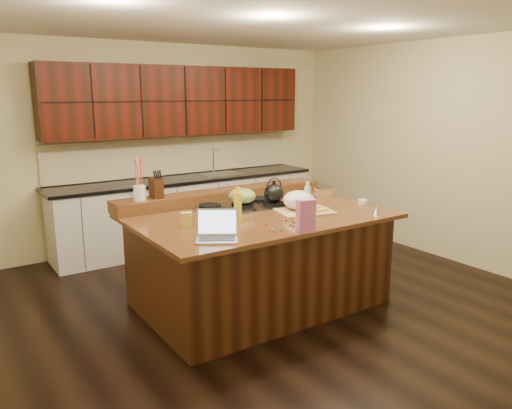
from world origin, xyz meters
TOP-DOWN VIEW (x-y plane):
  - room at (0.00, 0.00)m, footprint 5.52×5.02m
  - island at (0.00, 0.00)m, footprint 2.40×1.60m
  - back_ledge at (0.00, 0.70)m, footprint 2.40×0.30m
  - cooktop at (0.00, 0.30)m, footprint 0.92×0.52m
  - back_counter at (0.30, 2.23)m, footprint 3.70×0.66m
  - kettle at (0.30, 0.17)m, footprint 0.22×0.22m
  - green_bowl at (0.00, 0.30)m, footprint 0.36×0.36m
  - laptop at (-0.75, -0.52)m, footprint 0.42×0.40m
  - oil_bottle at (-0.34, -0.16)m, footprint 0.09×0.09m
  - vinegar_bottle at (0.43, -0.21)m, footprint 0.07×0.07m
  - wooden_tray at (0.37, -0.17)m, footprint 0.59×0.48m
  - ramekin_a at (0.61, 0.07)m, footprint 0.11×0.11m
  - ramekin_b at (1.15, -0.25)m, footprint 0.13×0.13m
  - ramekin_c at (0.67, 0.09)m, footprint 0.13×0.13m
  - strainer_bowl at (1.08, 0.28)m, footprint 0.27×0.27m
  - kitchen_timer at (0.94, -0.63)m, footprint 0.09×0.09m
  - pink_bag at (-0.04, -0.76)m, footprint 0.16×0.11m
  - candy_plate at (-0.65, -0.45)m, footprint 0.19×0.19m
  - package_box at (-0.79, -0.05)m, footprint 0.11×0.09m
  - utensil_crock at (-0.92, 0.70)m, footprint 0.13×0.13m
  - knife_block at (-0.75, 0.70)m, footprint 0.10×0.16m
  - gumdrop_0 at (0.04, -0.38)m, footprint 0.02×0.02m
  - gumdrop_1 at (0.18, -0.58)m, footprint 0.02×0.02m
  - gumdrop_2 at (0.07, -0.43)m, footprint 0.02×0.02m
  - gumdrop_3 at (-0.19, -0.61)m, footprint 0.02×0.02m
  - gumdrop_4 at (-0.26, -0.61)m, footprint 0.02×0.02m
  - gumdrop_5 at (0.08, -0.45)m, footprint 0.02×0.02m
  - gumdrop_6 at (0.14, -0.54)m, footprint 0.02×0.02m
  - gumdrop_7 at (0.08, -0.52)m, footprint 0.02×0.02m
  - gumdrop_8 at (-0.02, -0.57)m, footprint 0.02×0.02m
  - gumdrop_9 at (-0.02, -0.52)m, footprint 0.02×0.02m
  - gumdrop_10 at (-0.19, -0.41)m, footprint 0.02×0.02m
  - gumdrop_11 at (-0.24, -0.57)m, footprint 0.02×0.02m

SIDE VIEW (x-z plane):
  - island at x=0.00m, z-range 0.00..0.92m
  - candy_plate at x=-0.65m, z-range 0.92..0.93m
  - gumdrop_0 at x=0.04m, z-range 0.92..0.94m
  - gumdrop_1 at x=0.18m, z-range 0.92..0.94m
  - gumdrop_2 at x=0.07m, z-range 0.92..0.94m
  - gumdrop_3 at x=-0.19m, z-range 0.92..0.94m
  - gumdrop_4 at x=-0.26m, z-range 0.92..0.94m
  - gumdrop_5 at x=0.08m, z-range 0.92..0.94m
  - gumdrop_6 at x=0.14m, z-range 0.92..0.94m
  - gumdrop_7 at x=0.08m, z-range 0.92..0.94m
  - gumdrop_8 at x=-0.02m, z-range 0.92..0.94m
  - gumdrop_9 at x=-0.02m, z-range 0.92..0.94m
  - gumdrop_10 at x=-0.19m, z-range 0.92..0.94m
  - gumdrop_11 at x=-0.24m, z-range 0.92..0.94m
  - cooktop at x=0.00m, z-range 0.91..0.96m
  - ramekin_a at x=0.61m, z-range 0.92..0.96m
  - ramekin_b at x=1.15m, z-range 0.92..0.96m
  - ramekin_c at x=0.67m, z-range 0.92..0.96m
  - kitchen_timer at x=0.94m, z-range 0.92..0.99m
  - strainer_bowl at x=1.08m, z-range 0.92..1.01m
  - back_ledge at x=0.00m, z-range 0.92..1.04m
  - laptop at x=-0.75m, z-range 0.87..1.10m
  - back_counter at x=0.30m, z-range -0.22..2.18m
  - package_box at x=-0.79m, z-range 0.92..1.05m
  - wooden_tray at x=0.37m, z-range 0.91..1.12m
  - green_bowl at x=0.00m, z-range 0.97..1.12m
  - vinegar_bottle at x=0.43m, z-range 0.92..1.17m
  - oil_bottle at x=-0.34m, z-range 0.92..1.19m
  - kettle at x=0.30m, z-range 0.97..1.15m
  - pink_bag at x=-0.04m, z-range 0.92..1.20m
  - utensil_crock at x=-0.92m, z-range 1.04..1.18m
  - knife_block at x=-0.75m, z-range 1.04..1.24m
  - room at x=0.00m, z-range -0.01..2.71m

